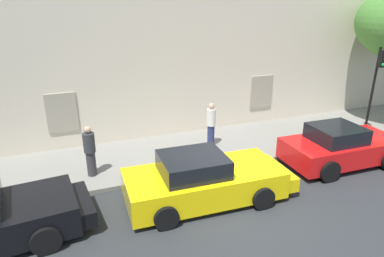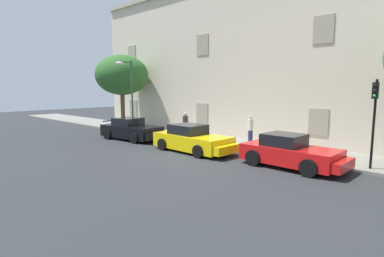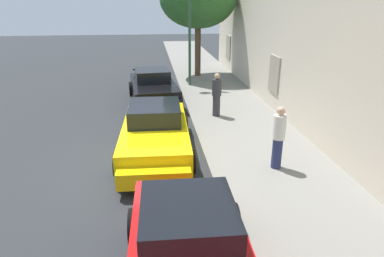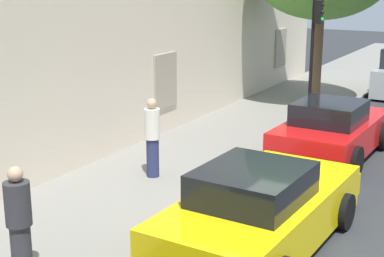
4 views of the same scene
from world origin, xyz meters
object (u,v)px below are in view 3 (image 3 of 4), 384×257
(sportscar_red_lead, at_px, (154,89))
(pedestrian_admiring, at_px, (278,137))
(street_lamp, at_px, (181,12))
(pedestrian_strolling, at_px, (217,95))
(sportscar_yellow_flank, at_px, (155,136))

(sportscar_red_lead, distance_m, pedestrian_admiring, 7.93)
(street_lamp, relative_size, pedestrian_strolling, 3.20)
(sportscar_red_lead, distance_m, street_lamp, 4.53)
(pedestrian_admiring, bearing_deg, sportscar_yellow_flank, -114.97)
(sportscar_yellow_flank, relative_size, pedestrian_admiring, 2.86)
(street_lamp, height_order, pedestrian_admiring, street_lamp)
(pedestrian_strolling, bearing_deg, sportscar_yellow_flank, -38.65)
(sportscar_yellow_flank, height_order, street_lamp, street_lamp)
(sportscar_red_lead, distance_m, sportscar_yellow_flank, 5.72)
(street_lamp, bearing_deg, pedestrian_strolling, 9.40)
(street_lamp, xyz_separation_m, pedestrian_strolling, (5.34, 0.88, -2.92))
(sportscar_yellow_flank, height_order, pedestrian_strolling, pedestrian_strolling)
(pedestrian_admiring, relative_size, pedestrian_strolling, 1.02)
(sportscar_red_lead, height_order, street_lamp, street_lamp)
(sportscar_red_lead, relative_size, street_lamp, 0.89)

